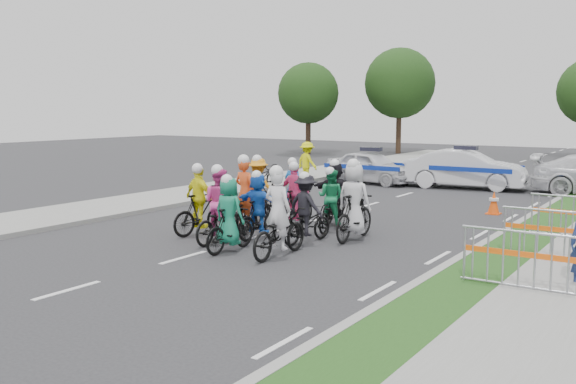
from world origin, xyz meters
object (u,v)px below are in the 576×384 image
Objects in this scene: rider_7 at (354,209)px; police_car_0 at (371,167)px; rider_1 at (230,221)px; marshal_hiviz at (307,162)px; rider_0 at (279,227)px; rider_3 at (200,207)px; rider_12 at (294,198)px; parked_bike at (264,176)px; police_car_1 at (465,169)px; rider_2 at (220,214)px; tree_3 at (400,83)px; rider_4 at (306,215)px; barrier_0 at (519,263)px; barrier_1 at (551,236)px; barrier_2 at (573,219)px; rider_8 at (331,207)px; rider_6 at (246,207)px; rider_11 at (336,196)px; cone_0 at (494,203)px; tree_0 at (308,93)px; rider_5 at (258,210)px; rider_9 at (295,201)px.

rider_7 reaches higher than police_car_0.
rider_1 is 1.01× the size of marshal_hiviz.
rider_0 is 1.09× the size of rider_3.
rider_12 is 7.14m from parked_bike.
rider_0 is 0.43× the size of police_car_1.
rider_2 is 0.26× the size of tree_3.
police_car_0 is (-4.09, 11.90, 0.02)m from rider_4.
barrier_0 is at bearing -63.03° from tree_3.
marshal_hiviz is at bearing 27.99° from parked_bike.
barrier_0 and barrier_1 have the same top height.
rider_1 is 0.96× the size of rider_3.
police_car_1 is 2.35× the size of barrier_2.
rider_6 is at bearing 29.64° from rider_8.
barrier_0 is 2.70m from barrier_1.
police_car_0 is at bearing 89.17° from police_car_1.
rider_6 is at bearing -61.59° from rider_1.
rider_11 is 0.45× the size of police_car_0.
rider_7 is 2.86× the size of cone_0.
tree_0 reaches higher than rider_8.
rider_1 is 1.02× the size of rider_8.
rider_1 is 8.20m from barrier_2.
tree_3 reaches higher than barrier_1.
rider_5 is 0.85× the size of rider_7.
rider_9 is (-1.35, 1.64, 0.02)m from rider_4.
police_car_0 is 2.12× the size of parked_bike.
rider_9 reaches higher than rider_5.
rider_1 is at bearing 139.73° from rider_2.
rider_6 reaches higher than parked_bike.
rider_4 is 0.88× the size of barrier_0.
rider_4 is 31.29m from tree_3.
rider_0 reaches higher than police_car_1.
rider_2 reaches higher than rider_12.
rider_5 is at bearing 74.37° from rider_11.
marshal_hiviz is 2.49× the size of cone_0.
rider_5 is at bearing 20.26° from rider_4.
rider_1 is 0.98× the size of rider_12.
police_car_0 is at bearing 130.95° from barrier_1.
rider_6 reaches higher than rider_4.
rider_2 is (-2.00, 0.44, 0.04)m from rider_0.
rider_3 is 0.29× the size of tree_0.
marshal_hiviz reaches higher than police_car_0.
rider_5 is 6.68m from barrier_0.
rider_4 is 2.12m from rider_9.
barrier_2 is at bearing -121.66° from police_car_0.
rider_11 is 0.91× the size of barrier_2.
rider_6 reaches higher than barrier_2.
rider_9 is 0.28× the size of tree_0.
rider_9 is 0.93× the size of parked_bike.
rider_3 is 1.58m from rider_5.
rider_6 is at bearing 88.19° from rider_12.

